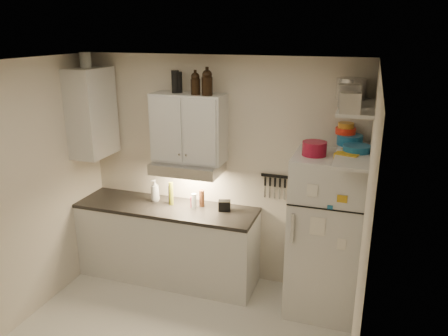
% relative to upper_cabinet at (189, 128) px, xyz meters
% --- Properties ---
extents(ceiling, '(3.20, 3.00, 0.02)m').
position_rel_upper_cabinet_xyz_m(ceiling, '(0.30, -1.33, 0.78)').
color(ceiling, white).
rests_on(ceiling, ground).
extents(back_wall, '(3.20, 0.02, 2.60)m').
position_rel_upper_cabinet_xyz_m(back_wall, '(0.30, 0.18, -0.53)').
color(back_wall, beige).
rests_on(back_wall, ground).
extents(left_wall, '(0.02, 3.00, 2.60)m').
position_rel_upper_cabinet_xyz_m(left_wall, '(-1.31, -1.33, -0.53)').
color(left_wall, beige).
rests_on(left_wall, ground).
extents(right_wall, '(0.02, 3.00, 2.60)m').
position_rel_upper_cabinet_xyz_m(right_wall, '(1.91, -1.33, -0.53)').
color(right_wall, beige).
rests_on(right_wall, ground).
extents(base_cabinet, '(2.10, 0.60, 0.88)m').
position_rel_upper_cabinet_xyz_m(base_cabinet, '(-0.25, -0.14, -1.39)').
color(base_cabinet, silver).
rests_on(base_cabinet, floor).
extents(countertop, '(2.10, 0.62, 0.04)m').
position_rel_upper_cabinet_xyz_m(countertop, '(-0.25, -0.14, -0.93)').
color(countertop, black).
rests_on(countertop, base_cabinet).
extents(upper_cabinet, '(0.80, 0.33, 0.75)m').
position_rel_upper_cabinet_xyz_m(upper_cabinet, '(0.00, 0.00, 0.00)').
color(upper_cabinet, silver).
rests_on(upper_cabinet, back_wall).
extents(side_cabinet, '(0.33, 0.55, 1.00)m').
position_rel_upper_cabinet_xyz_m(side_cabinet, '(-1.14, -0.14, 0.12)').
color(side_cabinet, silver).
rests_on(side_cabinet, left_wall).
extents(range_hood, '(0.76, 0.46, 0.12)m').
position_rel_upper_cabinet_xyz_m(range_hood, '(0.00, -0.06, -0.44)').
color(range_hood, silver).
rests_on(range_hood, back_wall).
extents(fridge, '(0.70, 0.68, 1.70)m').
position_rel_upper_cabinet_xyz_m(fridge, '(1.55, -0.18, -0.98)').
color(fridge, silver).
rests_on(fridge, floor).
extents(shelf_hi, '(0.30, 0.95, 0.03)m').
position_rel_upper_cabinet_xyz_m(shelf_hi, '(1.75, -0.31, 0.38)').
color(shelf_hi, silver).
rests_on(shelf_hi, right_wall).
extents(shelf_lo, '(0.30, 0.95, 0.03)m').
position_rel_upper_cabinet_xyz_m(shelf_lo, '(1.75, -0.31, -0.07)').
color(shelf_lo, silver).
rests_on(shelf_lo, right_wall).
extents(knife_strip, '(0.42, 0.02, 0.03)m').
position_rel_upper_cabinet_xyz_m(knife_strip, '(1.00, 0.15, -0.51)').
color(knife_strip, black).
rests_on(knife_strip, back_wall).
extents(dutch_oven, '(0.26, 0.26, 0.14)m').
position_rel_upper_cabinet_xyz_m(dutch_oven, '(1.39, -0.22, -0.06)').
color(dutch_oven, maroon).
rests_on(dutch_oven, fridge).
extents(book_stack, '(0.27, 0.30, 0.09)m').
position_rel_upper_cabinet_xyz_m(book_stack, '(1.72, -0.31, -0.08)').
color(book_stack, gold).
rests_on(book_stack, fridge).
extents(spice_jar, '(0.07, 0.07, 0.09)m').
position_rel_upper_cabinet_xyz_m(spice_jar, '(1.63, -0.28, -0.08)').
color(spice_jar, silver).
rests_on(spice_jar, fridge).
extents(stock_pot, '(0.33, 0.33, 0.20)m').
position_rel_upper_cabinet_xyz_m(stock_pot, '(1.67, 0.02, 0.49)').
color(stock_pot, silver).
rests_on(stock_pot, shelf_hi).
extents(tin_a, '(0.19, 0.18, 0.19)m').
position_rel_upper_cabinet_xyz_m(tin_a, '(1.68, -0.36, 0.48)').
color(tin_a, '#AAAAAD').
rests_on(tin_a, shelf_hi).
extents(tin_b, '(0.17, 0.17, 0.16)m').
position_rel_upper_cabinet_xyz_m(tin_b, '(1.70, -0.70, 0.47)').
color(tin_b, '#AAAAAD').
rests_on(tin_b, shelf_hi).
extents(bowl_teal, '(0.25, 0.25, 0.10)m').
position_rel_upper_cabinet_xyz_m(bowl_teal, '(1.70, 0.00, -0.00)').
color(bowl_teal, '#19608E').
rests_on(bowl_teal, shelf_lo).
extents(bowl_orange, '(0.20, 0.20, 0.06)m').
position_rel_upper_cabinet_xyz_m(bowl_orange, '(1.65, 0.04, 0.08)').
color(bowl_orange, red).
rests_on(bowl_orange, bowl_teal).
extents(bowl_yellow, '(0.15, 0.15, 0.05)m').
position_rel_upper_cabinet_xyz_m(bowl_yellow, '(1.65, 0.04, 0.13)').
color(bowl_yellow, '#C07D21').
rests_on(bowl_yellow, bowl_orange).
extents(plates, '(0.31, 0.31, 0.06)m').
position_rel_upper_cabinet_xyz_m(plates, '(1.78, -0.25, -0.02)').
color(plates, '#19608E').
rests_on(plates, shelf_lo).
extents(growler_a, '(0.11, 0.11, 0.24)m').
position_rel_upper_cabinet_xyz_m(growler_a, '(0.11, -0.07, 0.49)').
color(growler_a, black).
rests_on(growler_a, upper_cabinet).
extents(growler_b, '(0.13, 0.13, 0.27)m').
position_rel_upper_cabinet_xyz_m(growler_b, '(0.25, -0.08, 0.51)').
color(growler_b, black).
rests_on(growler_b, upper_cabinet).
extents(thermos_a, '(0.09, 0.09, 0.22)m').
position_rel_upper_cabinet_xyz_m(thermos_a, '(-0.12, 0.02, 0.49)').
color(thermos_a, black).
rests_on(thermos_a, upper_cabinet).
extents(thermos_b, '(0.10, 0.10, 0.24)m').
position_rel_upper_cabinet_xyz_m(thermos_b, '(-0.14, -0.00, 0.49)').
color(thermos_b, black).
rests_on(thermos_b, upper_cabinet).
extents(side_jar, '(0.13, 0.13, 0.17)m').
position_rel_upper_cabinet_xyz_m(side_jar, '(-1.17, -0.11, 0.71)').
color(side_jar, silver).
rests_on(side_jar, side_cabinet).
extents(soap_bottle, '(0.15, 0.15, 0.30)m').
position_rel_upper_cabinet_xyz_m(soap_bottle, '(-0.44, -0.04, -0.76)').
color(soap_bottle, silver).
rests_on(soap_bottle, countertop).
extents(pepper_mill, '(0.08, 0.08, 0.19)m').
position_rel_upper_cabinet_xyz_m(pepper_mill, '(0.14, -0.01, -0.81)').
color(pepper_mill, '#582F1A').
rests_on(pepper_mill, countertop).
extents(oil_bottle, '(0.05, 0.05, 0.27)m').
position_rel_upper_cabinet_xyz_m(oil_bottle, '(-0.21, -0.08, -0.77)').
color(oil_bottle, olive).
rests_on(oil_bottle, countertop).
extents(vinegar_bottle, '(0.05, 0.05, 0.21)m').
position_rel_upper_cabinet_xyz_m(vinegar_bottle, '(-0.24, -0.03, -0.80)').
color(vinegar_bottle, black).
rests_on(vinegar_bottle, countertop).
extents(clear_bottle, '(0.07, 0.07, 0.17)m').
position_rel_upper_cabinet_xyz_m(clear_bottle, '(0.08, -0.09, -0.82)').
color(clear_bottle, silver).
rests_on(clear_bottle, countertop).
extents(red_jar, '(0.06, 0.06, 0.12)m').
position_rel_upper_cabinet_xyz_m(red_jar, '(0.06, -0.07, -0.84)').
color(red_jar, maroon).
rests_on(red_jar, countertop).
extents(caddy, '(0.16, 0.13, 0.12)m').
position_rel_upper_cabinet_xyz_m(caddy, '(0.42, -0.04, -0.85)').
color(caddy, black).
rests_on(caddy, countertop).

